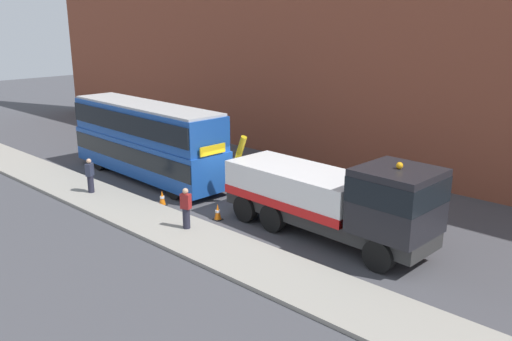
{
  "coord_description": "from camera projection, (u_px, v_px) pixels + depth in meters",
  "views": [
    {
      "loc": [
        16.82,
        -16.57,
        8.38
      ],
      "look_at": [
        1.71,
        -0.42,
        2.0
      ],
      "focal_mm": 37.07,
      "sensor_mm": 36.0,
      "label": 1
    }
  ],
  "objects": [
    {
      "name": "recovery_tow_truck",
      "position": [
        333.0,
        197.0,
        20.37
      ],
      "size": [
        10.19,
        2.98,
        3.67
      ],
      "rotation": [
        0.0,
        0.0,
        -0.04
      ],
      "color": "#2D2D2D",
      "rests_on": "ground_plane"
    },
    {
      "name": "traffic_cone_midway",
      "position": [
        218.0,
        212.0,
        22.74
      ],
      "size": [
        0.36,
        0.36,
        0.72
      ],
      "color": "orange",
      "rests_on": "ground_plane"
    },
    {
      "name": "double_decker_bus",
      "position": [
        146.0,
        138.0,
        28.24
      ],
      "size": [
        11.12,
        2.96,
        4.06
      ],
      "rotation": [
        0.0,
        0.0,
        -0.04
      ],
      "color": "#19479E",
      "rests_on": "ground_plane"
    },
    {
      "name": "near_kerb",
      "position": [
        164.0,
        225.0,
        22.02
      ],
      "size": [
        60.0,
        2.8,
        0.15
      ],
      "primitive_type": "cube",
      "color": "gray",
      "rests_on": "ground_plane"
    },
    {
      "name": "ground_plane",
      "position": [
        236.0,
        202.0,
        24.99
      ],
      "size": [
        120.0,
        120.0,
        0.0
      ],
      "primitive_type": "plane",
      "color": "#424247"
    },
    {
      "name": "pedestrian_bystander",
      "position": [
        186.0,
        209.0,
        21.31
      ],
      "size": [
        0.46,
        0.37,
        1.71
      ],
      "rotation": [
        0.0,
        0.0,
        1.87
      ],
      "color": "#232333",
      "rests_on": "near_kerb"
    },
    {
      "name": "traffic_cone_near_bus",
      "position": [
        162.0,
        198.0,
        24.52
      ],
      "size": [
        0.36,
        0.36,
        0.72
      ],
      "color": "orange",
      "rests_on": "ground_plane"
    },
    {
      "name": "pedestrian_onlooker",
      "position": [
        90.0,
        176.0,
        25.75
      ],
      "size": [
        0.43,
        0.48,
        1.71
      ],
      "rotation": [
        0.0,
        0.0,
        0.55
      ],
      "color": "#232333",
      "rests_on": "near_kerb"
    },
    {
      "name": "building_facade",
      "position": [
        349.0,
        24.0,
        29.01
      ],
      "size": [
        60.0,
        1.5,
        16.0
      ],
      "color": "brown",
      "rests_on": "ground_plane"
    }
  ]
}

